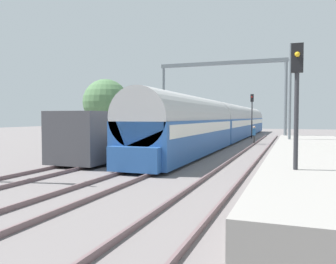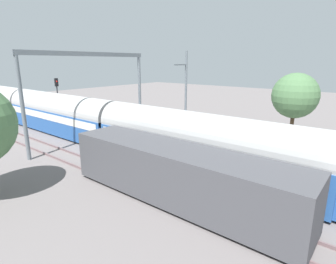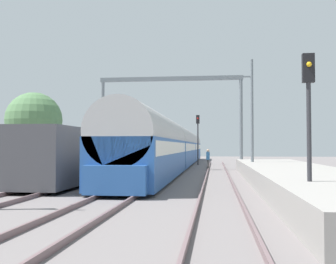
{
  "view_description": "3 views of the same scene",
  "coord_description": "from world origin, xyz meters",
  "px_view_note": "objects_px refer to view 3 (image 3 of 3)",
  "views": [
    {
      "loc": [
        6.49,
        -17.51,
        2.56
      ],
      "look_at": [
        0.0,
        0.34,
        1.73
      ],
      "focal_mm": 36.73,
      "sensor_mm": 36.0,
      "label": 1
    },
    {
      "loc": [
        -14.23,
        -4.87,
        7.06
      ],
      "look_at": [
        0.8,
        7.29,
        2.06
      ],
      "focal_mm": 29.12,
      "sensor_mm": 36.0,
      "label": 2
    },
    {
      "loc": [
        3.72,
        -18.97,
        1.98
      ],
      "look_at": [
        0.0,
        13.28,
        3.11
      ],
      "focal_mm": 43.66,
      "sensor_mm": 36.0,
      "label": 3
    }
  ],
  "objects_px": {
    "freight_car": "(77,155)",
    "railway_signal_far": "(198,133)",
    "railway_signal_near": "(309,109)",
    "person_crossing": "(208,158)",
    "catenary_gantry": "(171,103)",
    "passenger_train": "(177,146)"
  },
  "relations": [
    {
      "from": "freight_car",
      "to": "railway_signal_far",
      "type": "relative_size",
      "value": 2.47
    },
    {
      "from": "freight_car",
      "to": "railway_signal_near",
      "type": "xyz_separation_m",
      "value": [
        10.46,
        -8.91,
        1.64
      ]
    },
    {
      "from": "freight_car",
      "to": "railway_signal_far",
      "type": "xyz_separation_m",
      "value": [
        5.78,
        21.42,
        1.89
      ]
    },
    {
      "from": "person_crossing",
      "to": "catenary_gantry",
      "type": "relative_size",
      "value": 0.14
    },
    {
      "from": "person_crossing",
      "to": "railway_signal_near",
      "type": "relative_size",
      "value": 0.36
    },
    {
      "from": "person_crossing",
      "to": "catenary_gantry",
      "type": "bearing_deg",
      "value": -81.61
    },
    {
      "from": "passenger_train",
      "to": "catenary_gantry",
      "type": "bearing_deg",
      "value": -90.0
    },
    {
      "from": "freight_car",
      "to": "passenger_train",
      "type": "bearing_deg",
      "value": 77.63
    },
    {
      "from": "railway_signal_near",
      "to": "railway_signal_far",
      "type": "distance_m",
      "value": 30.68
    },
    {
      "from": "railway_signal_near",
      "to": "catenary_gantry",
      "type": "relative_size",
      "value": 0.4
    },
    {
      "from": "person_crossing",
      "to": "railway_signal_near",
      "type": "bearing_deg",
      "value": 16.89
    },
    {
      "from": "passenger_train",
      "to": "railway_signal_far",
      "type": "distance_m",
      "value": 4.46
    },
    {
      "from": "freight_car",
      "to": "catenary_gantry",
      "type": "relative_size",
      "value": 1.07
    },
    {
      "from": "railway_signal_near",
      "to": "catenary_gantry",
      "type": "bearing_deg",
      "value": 107.29
    },
    {
      "from": "person_crossing",
      "to": "railway_signal_far",
      "type": "height_order",
      "value": "railway_signal_far"
    },
    {
      "from": "railway_signal_far",
      "to": "person_crossing",
      "type": "bearing_deg",
      "value": -82.4
    },
    {
      "from": "freight_car",
      "to": "catenary_gantry",
      "type": "distance_m",
      "value": 13.52
    },
    {
      "from": "railway_signal_far",
      "to": "freight_car",
      "type": "bearing_deg",
      "value": -105.12
    },
    {
      "from": "catenary_gantry",
      "to": "railway_signal_near",
      "type": "bearing_deg",
      "value": -72.71
    },
    {
      "from": "person_crossing",
      "to": "catenary_gantry",
      "type": "xyz_separation_m",
      "value": [
        -3.13,
        -0.04,
        4.57
      ]
    },
    {
      "from": "freight_car",
      "to": "railway_signal_near",
      "type": "bearing_deg",
      "value": -40.41
    },
    {
      "from": "passenger_train",
      "to": "freight_car",
      "type": "relative_size",
      "value": 3.78
    }
  ]
}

